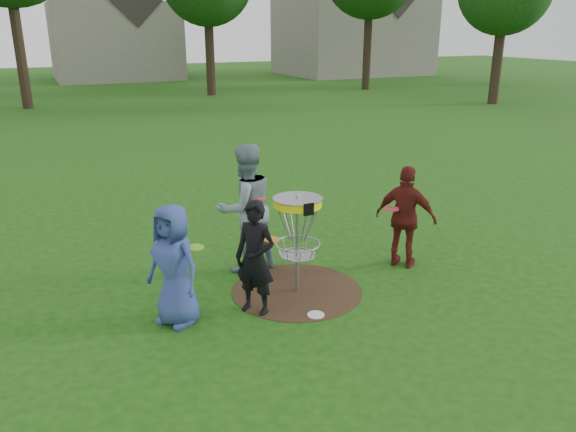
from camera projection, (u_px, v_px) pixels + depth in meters
name	position (u px, v px, depth m)	size (l,w,h in m)	color
ground	(297.00, 291.00, 7.77)	(100.00, 100.00, 0.00)	#19470F
dirt_patch	(297.00, 290.00, 7.77)	(1.80, 1.80, 0.01)	#47331E
player_blue	(174.00, 265.00, 6.71)	(0.74, 0.48, 1.52)	#33438D
player_black	(255.00, 258.00, 6.97)	(0.54, 0.35, 1.48)	black
player_grey	(246.00, 208.00, 8.18)	(0.93, 0.72, 1.91)	gray
player_maroon	(406.00, 217.00, 8.34)	(0.91, 0.38, 1.56)	#5C1A15
disc_on_grass	(316.00, 315.00, 7.09)	(0.22, 0.22, 0.02)	silver
disc_golf_basket	(297.00, 221.00, 7.44)	(0.66, 0.67, 1.38)	#9EA0A5
held_discs	(283.00, 222.00, 7.50)	(3.22, 1.16, 0.28)	#81E119
house_row	(145.00, 15.00, 36.77)	(44.50, 10.65, 11.62)	gray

